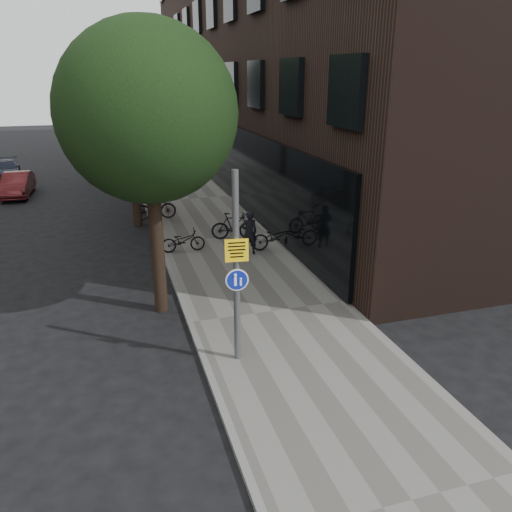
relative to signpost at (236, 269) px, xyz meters
name	(u,v)px	position (x,y,z in m)	size (l,w,h in m)	color
ground	(311,385)	(1.26, -1.32, -2.29)	(120.00, 120.00, 0.00)	black
sidewalk	(218,239)	(1.51, 8.68, -2.23)	(4.50, 60.00, 0.12)	slate
curb_edge	(160,244)	(-0.74, 8.68, -2.22)	(0.15, 60.00, 0.13)	slate
building_right_dark_brick	(306,22)	(9.76, 20.68, 6.71)	(12.00, 40.00, 18.00)	black
street_tree_near	(151,120)	(-1.27, 3.33, 2.82)	(4.40, 4.40, 7.50)	black
street_tree_mid	(129,101)	(-1.27, 11.83, 2.82)	(5.00, 5.00, 7.80)	black
street_tree_far	(119,93)	(-1.27, 20.83, 2.82)	(5.00, 5.00, 7.80)	black
signpost	(236,269)	(0.00, 0.00, 0.00)	(0.50, 0.14, 4.30)	#595B5E
pedestrian	(249,233)	(2.16, 6.53, -1.38)	(0.58, 0.38, 1.59)	black
parked_bike_facade_near	(276,237)	(3.24, 6.74, -1.69)	(0.64, 1.84, 0.97)	black
parked_bike_facade_far	(234,226)	(2.07, 8.35, -1.65)	(0.49, 1.75, 1.05)	black
parked_bike_curb_near	(183,241)	(-0.04, 7.48, -1.76)	(0.55, 1.57, 0.82)	black
parked_bike_curb_far	(155,207)	(-0.54, 12.00, -1.63)	(0.51, 1.81, 1.09)	black
parked_car_mid	(17,184)	(-7.01, 19.07, -1.67)	(1.31, 3.76, 1.24)	maroon
parked_car_far	(7,169)	(-8.33, 24.49, -1.76)	(1.50, 3.68, 1.07)	#1A1F2F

